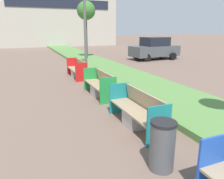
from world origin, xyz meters
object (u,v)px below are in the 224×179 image
at_px(bench_red_frame, 77,71).
at_px(parked_car_distant, 155,49).
at_px(bench_teal_frame, 137,113).
at_px(sapling_tree_far, 86,11).
at_px(litter_bin, 162,145).
at_px(bench_green_frame, 100,87).

height_order(bench_red_frame, parked_car_distant, parked_car_distant).
bearing_deg(bench_red_frame, bench_teal_frame, -89.99).
bearing_deg(parked_car_distant, bench_red_frame, -154.86).
bearing_deg(sapling_tree_far, bench_red_frame, -110.67).
xyz_separation_m(litter_bin, sapling_tree_far, (2.94, 14.93, 3.44)).
height_order(bench_red_frame, sapling_tree_far, sapling_tree_far).
bearing_deg(litter_bin, sapling_tree_far, 78.86).
height_order(bench_green_frame, litter_bin, litter_bin).
xyz_separation_m(bench_teal_frame, parked_car_distant, (7.79, 11.14, 0.54)).
xyz_separation_m(bench_red_frame, litter_bin, (-0.47, -8.39, 0.11)).
height_order(bench_teal_frame, sapling_tree_far, sapling_tree_far).
bearing_deg(parked_car_distant, sapling_tree_far, 154.49).
bearing_deg(bench_teal_frame, bench_red_frame, 90.01).
height_order(bench_teal_frame, parked_car_distant, parked_car_distant).
relative_size(bench_teal_frame, bench_green_frame, 1.06).
bearing_deg(litter_bin, parked_car_distant, 57.45).
distance_m(litter_bin, parked_car_distant, 15.38).
distance_m(bench_red_frame, litter_bin, 8.41).
bearing_deg(bench_teal_frame, bench_green_frame, 90.03).
xyz_separation_m(bench_green_frame, parked_car_distant, (7.80, 8.16, 0.55)).
xyz_separation_m(bench_green_frame, sapling_tree_far, (2.47, 10.13, 3.55)).
bearing_deg(bench_teal_frame, litter_bin, -104.64).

